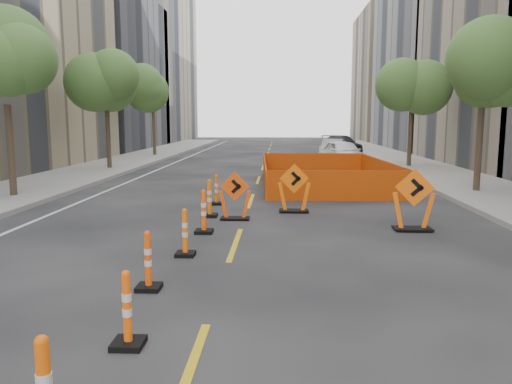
# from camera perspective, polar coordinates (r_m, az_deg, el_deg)

# --- Properties ---
(ground_plane) EXTENTS (140.00, 140.00, 0.00)m
(ground_plane) POSITION_cam_1_polar(r_m,az_deg,el_deg) (7.59, -5.14, -13.43)
(ground_plane) COLOR black
(sidewalk_left) EXTENTS (4.00, 90.00, 0.15)m
(sidewalk_left) POSITION_cam_1_polar(r_m,az_deg,el_deg) (21.63, -24.80, 0.32)
(sidewalk_left) COLOR gray
(sidewalk_left) RESTS_ON ground
(sidewalk_right) EXTENTS (4.00, 90.00, 0.15)m
(sidewalk_right) POSITION_cam_1_polar(r_m,az_deg,el_deg) (20.78, 25.38, -0.02)
(sidewalk_right) COLOR gray
(sidewalk_right) RESTS_ON ground
(bld_left_d) EXTENTS (12.00, 16.00, 14.00)m
(bld_left_d) POSITION_cam_1_polar(r_m,az_deg,el_deg) (49.74, -18.94, 12.76)
(bld_left_d) COLOR #4C4C51
(bld_left_d) RESTS_ON ground
(bld_left_e) EXTENTS (12.00, 20.00, 20.00)m
(bld_left_e) POSITION_cam_1_polar(r_m,az_deg,el_deg) (65.51, -13.64, 14.44)
(bld_left_e) COLOR gray
(bld_left_e) RESTS_ON ground
(bld_right_d) EXTENTS (12.00, 18.00, 20.00)m
(bld_right_d) POSITION_cam_1_polar(r_m,az_deg,el_deg) (50.33, 22.17, 15.98)
(bld_right_d) COLOR gray
(bld_right_d) RESTS_ON ground
(bld_right_e) EXTENTS (12.00, 14.00, 16.00)m
(bld_right_e) POSITION_cam_1_polar(r_m,az_deg,el_deg) (67.70, 16.83, 12.41)
(bld_right_e) COLOR tan
(bld_right_e) RESTS_ON ground
(tree_l_b) EXTENTS (2.80, 2.80, 5.95)m
(tree_l_b) POSITION_cam_1_polar(r_m,az_deg,el_deg) (19.48, -26.78, 12.53)
(tree_l_b) COLOR #382B1E
(tree_l_b) RESTS_ON ground
(tree_l_c) EXTENTS (2.80, 2.80, 5.95)m
(tree_l_c) POSITION_cam_1_polar(r_m,az_deg,el_deg) (28.62, -16.75, 11.45)
(tree_l_c) COLOR #382B1E
(tree_l_c) RESTS_ON ground
(tree_l_d) EXTENTS (2.80, 2.80, 5.95)m
(tree_l_d) POSITION_cam_1_polar(r_m,az_deg,el_deg) (38.19, -11.69, 10.77)
(tree_l_d) COLOR #382B1E
(tree_l_d) RESTS_ON ground
(tree_r_b) EXTENTS (2.80, 2.80, 5.95)m
(tree_r_b) POSITION_cam_1_polar(r_m,az_deg,el_deg) (20.44, 24.59, 12.43)
(tree_r_b) COLOR #382B1E
(tree_r_b) RESTS_ON ground
(tree_r_c) EXTENTS (2.80, 2.80, 5.95)m
(tree_r_c) POSITION_cam_1_polar(r_m,az_deg,el_deg) (29.96, 17.41, 11.27)
(tree_r_c) COLOR #382B1E
(tree_r_c) RESTS_ON ground
(channelizer_2) EXTENTS (0.39, 0.39, 0.98)m
(channelizer_2) POSITION_cam_1_polar(r_m,az_deg,el_deg) (6.52, -14.53, -12.79)
(channelizer_2) COLOR #FA570A
(channelizer_2) RESTS_ON ground
(channelizer_3) EXTENTS (0.40, 0.40, 1.00)m
(channelizer_3) POSITION_cam_1_polar(r_m,az_deg,el_deg) (8.48, -12.24, -7.65)
(channelizer_3) COLOR #F14A0A
(channelizer_3) RESTS_ON ground
(channelizer_4) EXTENTS (0.39, 0.39, 1.00)m
(channelizer_4) POSITION_cam_1_polar(r_m,az_deg,el_deg) (10.40, -8.13, -4.58)
(channelizer_4) COLOR #FF600A
(channelizer_4) RESTS_ON ground
(channelizer_5) EXTENTS (0.43, 0.43, 1.09)m
(channelizer_5) POSITION_cam_1_polar(r_m,az_deg,el_deg) (12.38, -6.00, -2.23)
(channelizer_5) COLOR #FF540A
(channelizer_5) RESTS_ON ground
(channelizer_6) EXTENTS (0.43, 0.43, 1.10)m
(channelizer_6) POSITION_cam_1_polar(r_m,az_deg,el_deg) (14.43, -5.33, -0.70)
(channelizer_6) COLOR orange
(channelizer_6) RESTS_ON ground
(channelizer_7) EXTENTS (0.39, 0.39, 1.00)m
(channelizer_7) POSITION_cam_1_polar(r_m,az_deg,el_deg) (16.49, -4.55, 0.28)
(channelizer_7) COLOR #E15B09
(channelizer_7) RESTS_ON ground
(chevron_sign_left) EXTENTS (0.92, 0.58, 1.36)m
(chevron_sign_left) POSITION_cam_1_polar(r_m,az_deg,el_deg) (13.97, -2.43, -0.44)
(chevron_sign_left) COLOR #EC4609
(chevron_sign_left) RESTS_ON ground
(chevron_sign_center) EXTENTS (1.07, 0.74, 1.48)m
(chevron_sign_center) POSITION_cam_1_polar(r_m,az_deg,el_deg) (15.10, 4.38, 0.45)
(chevron_sign_center) COLOR #FC660A
(chevron_sign_center) RESTS_ON ground
(chevron_sign_right) EXTENTS (1.19, 0.90, 1.58)m
(chevron_sign_right) POSITION_cam_1_polar(r_m,az_deg,el_deg) (13.18, 17.58, -0.85)
(chevron_sign_right) COLOR #FF610A
(chevron_sign_right) RESTS_ON ground
(safety_fence) EXTENTS (5.38, 8.75, 1.07)m
(safety_fence) POSITION_cam_1_polar(r_m,az_deg,el_deg) (21.56, 7.70, 2.22)
(safety_fence) COLOR orange
(safety_fence) RESTS_ON ground
(parked_car_near) EXTENTS (2.84, 4.85, 1.55)m
(parked_car_near) POSITION_cam_1_polar(r_m,az_deg,el_deg) (30.67, 9.88, 4.43)
(parked_car_near) COLOR white
(parked_car_near) RESTS_ON ground
(parked_car_mid) EXTENTS (2.34, 4.29, 1.34)m
(parked_car_mid) POSITION_cam_1_polar(r_m,az_deg,el_deg) (36.90, 8.75, 4.94)
(parked_car_mid) COLOR #9C9DA1
(parked_car_mid) RESTS_ON ground
(parked_car_far) EXTENTS (3.31, 5.37, 1.45)m
(parked_car_far) POSITION_cam_1_polar(r_m,az_deg,el_deg) (42.14, 9.75, 5.41)
(parked_car_far) COLOR black
(parked_car_far) RESTS_ON ground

